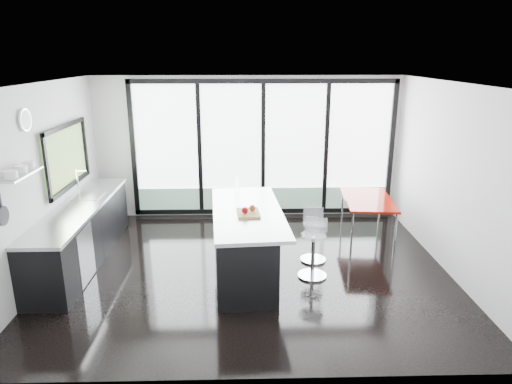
{
  "coord_description": "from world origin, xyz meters",
  "views": [
    {
      "loc": [
        -0.08,
        -6.4,
        3.18
      ],
      "look_at": [
        0.1,
        0.3,
        1.15
      ],
      "focal_mm": 32.0,
      "sensor_mm": 36.0,
      "label": 1
    }
  ],
  "objects_px": {
    "island": "(242,241)",
    "red_table": "(367,219)",
    "bar_stool_far": "(314,241)",
    "bar_stool_near": "(313,255)"
  },
  "relations": [
    {
      "from": "island",
      "to": "red_table",
      "type": "bearing_deg",
      "value": 28.99
    },
    {
      "from": "bar_stool_far",
      "to": "red_table",
      "type": "bearing_deg",
      "value": 38.73
    },
    {
      "from": "red_table",
      "to": "bar_stool_near",
      "type": "bearing_deg",
      "value": -129.31
    },
    {
      "from": "bar_stool_near",
      "to": "bar_stool_far",
      "type": "distance_m",
      "value": 0.56
    },
    {
      "from": "bar_stool_near",
      "to": "red_table",
      "type": "bearing_deg",
      "value": 73.01
    },
    {
      "from": "bar_stool_far",
      "to": "red_table",
      "type": "distance_m",
      "value": 1.39
    },
    {
      "from": "island",
      "to": "bar_stool_near",
      "type": "relative_size",
      "value": 3.62
    },
    {
      "from": "island",
      "to": "bar_stool_far",
      "type": "xyz_separation_m",
      "value": [
        1.13,
        0.35,
        -0.17
      ]
    },
    {
      "from": "bar_stool_near",
      "to": "bar_stool_far",
      "type": "height_order",
      "value": "bar_stool_near"
    },
    {
      "from": "island",
      "to": "bar_stool_far",
      "type": "relative_size",
      "value": 3.78
    }
  ]
}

